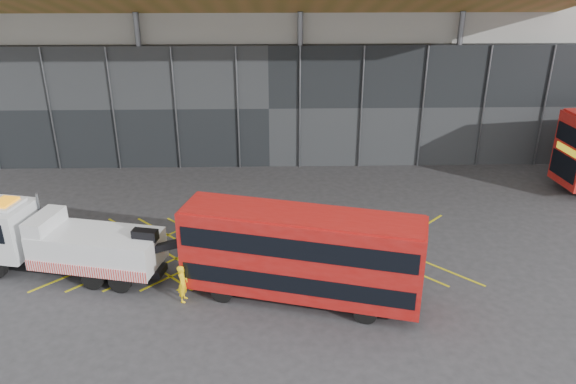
{
  "coord_description": "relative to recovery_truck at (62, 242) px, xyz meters",
  "views": [
    {
      "loc": [
        2.37,
        -24.12,
        13.65
      ],
      "look_at": [
        3.0,
        1.5,
        2.4
      ],
      "focal_mm": 35.0,
      "sensor_mm": 36.0,
      "label": 1
    }
  ],
  "objects": [
    {
      "name": "recovery_truck",
      "position": [
        0.0,
        0.0,
        0.0
      ],
      "size": [
        9.9,
        4.11,
        3.44
      ],
      "rotation": [
        0.0,
        0.0,
        -0.22
      ],
      "color": "black",
      "rests_on": "ground_plane"
    },
    {
      "name": "construction_building",
      "position": [
        9.05,
        20.34,
        7.39
      ],
      "size": [
        55.0,
        23.97,
        18.0
      ],
      "color": "gray",
      "rests_on": "ground_plane"
    },
    {
      "name": "bus_towed",
      "position": [
        10.5,
        -2.31,
        0.63
      ],
      "size": [
        10.06,
        4.8,
        4.0
      ],
      "rotation": [
        0.0,
        0.0,
        -0.27
      ],
      "color": "#9E0F0C",
      "rests_on": "ground_plane"
    },
    {
      "name": "road_markings",
      "position": [
        8.73,
        1.94,
        -1.58
      ],
      "size": [
        19.96,
        7.16,
        0.01
      ],
      "color": "gold",
      "rests_on": "ground_plane"
    },
    {
      "name": "worker",
      "position": [
        5.62,
        -2.32,
        -0.76
      ],
      "size": [
        0.47,
        0.65,
        1.66
      ],
      "primitive_type": "imported",
      "rotation": [
        0.0,
        0.0,
        1.45
      ],
      "color": "yellow",
      "rests_on": "ground_plane"
    },
    {
      "name": "ground_plane",
      "position": [
        7.13,
        1.94,
        -1.59
      ],
      "size": [
        120.0,
        120.0,
        0.0
      ],
      "primitive_type": "plane",
      "color": "#2D2D30"
    }
  ]
}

